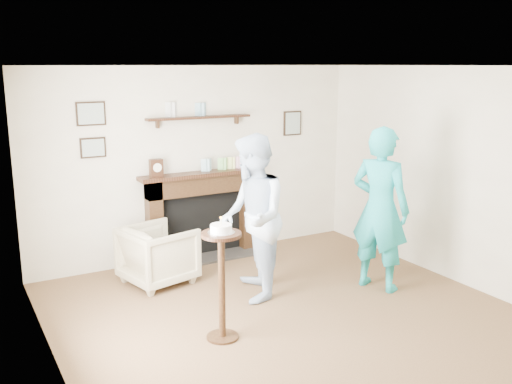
% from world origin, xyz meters
% --- Properties ---
extents(ground, '(5.00, 5.00, 0.00)m').
position_xyz_m(ground, '(0.00, 0.00, 0.00)').
color(ground, brown).
rests_on(ground, ground).
extents(room_shell, '(4.54, 5.02, 2.52)m').
position_xyz_m(room_shell, '(-0.00, 0.69, 1.62)').
color(room_shell, beige).
rests_on(room_shell, ground).
extents(armchair, '(0.90, 0.89, 0.68)m').
position_xyz_m(armchair, '(-0.84, 1.79, 0.00)').
color(armchair, tan).
rests_on(armchair, ground).
extents(man, '(0.96, 1.07, 1.81)m').
position_xyz_m(man, '(-0.09, 0.88, 0.00)').
color(man, silver).
rests_on(man, ground).
extents(woman, '(0.68, 0.80, 1.86)m').
position_xyz_m(woman, '(1.30, 0.42, 0.00)').
color(woman, teal).
rests_on(woman, ground).
extents(pedestal_table, '(0.37, 0.37, 1.18)m').
position_xyz_m(pedestal_table, '(-0.80, 0.16, 0.73)').
color(pedestal_table, black).
rests_on(pedestal_table, ground).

